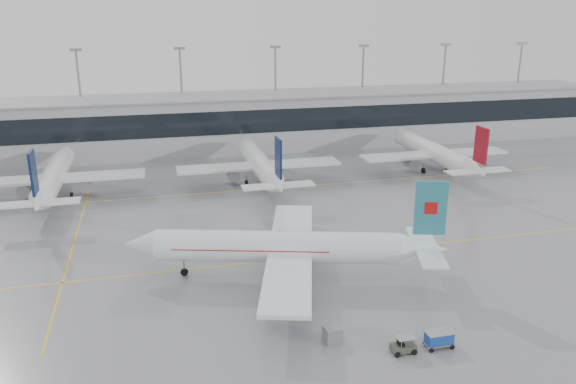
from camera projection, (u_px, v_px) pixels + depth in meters
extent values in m
plane|color=gray|center=(311.00, 257.00, 71.91)|extent=(320.00, 320.00, 0.00)
cube|color=yellow|center=(311.00, 257.00, 71.90)|extent=(120.00, 0.25, 0.01)
cube|color=yellow|center=(263.00, 189.00, 99.62)|extent=(120.00, 0.25, 0.01)
cube|color=yellow|center=(76.00, 235.00, 78.81)|extent=(0.25, 60.00, 0.01)
cube|color=#9E9EA2|center=(234.00, 123.00, 127.37)|extent=(180.00, 15.00, 12.00)
cube|color=black|center=(240.00, 122.00, 119.93)|extent=(180.00, 0.20, 5.00)
cube|color=gray|center=(234.00, 96.00, 125.48)|extent=(182.00, 16.00, 0.40)
cylinder|color=gray|center=(81.00, 102.00, 123.74)|extent=(0.50, 0.50, 22.00)
cube|color=gray|center=(76.00, 50.00, 120.30)|extent=(2.40, 1.00, 0.60)
cylinder|color=gray|center=(182.00, 99.00, 128.84)|extent=(0.50, 0.50, 22.00)
cube|color=gray|center=(179.00, 48.00, 125.40)|extent=(2.40, 1.00, 0.60)
cylinder|color=gray|center=(276.00, 96.00, 133.94)|extent=(0.50, 0.50, 22.00)
cube|color=gray|center=(275.00, 47.00, 130.50)|extent=(2.40, 1.00, 0.60)
cylinder|color=gray|center=(362.00, 93.00, 139.04)|extent=(0.50, 0.50, 22.00)
cube|color=gray|center=(364.00, 46.00, 135.60)|extent=(2.40, 1.00, 0.60)
cylinder|color=gray|center=(442.00, 90.00, 144.14)|extent=(0.50, 0.50, 22.00)
cube|color=gray|center=(446.00, 44.00, 140.70)|extent=(2.40, 1.00, 0.60)
cylinder|color=gray|center=(517.00, 87.00, 149.24)|extent=(0.50, 0.50, 22.00)
cube|color=gray|center=(522.00, 43.00, 145.80)|extent=(2.40, 1.00, 0.60)
cylinder|color=white|center=(277.00, 247.00, 65.13)|extent=(28.08, 11.51, 3.70)
cone|color=white|center=(140.00, 244.00, 65.75)|extent=(4.88, 4.68, 3.70)
cone|color=white|center=(424.00, 249.00, 64.48)|extent=(6.42, 5.13, 3.70)
cube|color=white|center=(290.00, 250.00, 65.19)|extent=(13.42, 30.70, 0.45)
cube|color=white|center=(426.00, 247.00, 64.38)|extent=(6.00, 12.05, 0.25)
cube|color=teal|center=(431.00, 208.00, 62.94)|extent=(3.55, 1.35, 6.31)
cylinder|color=gray|center=(284.00, 280.00, 61.10)|extent=(4.05, 3.03, 2.10)
cylinder|color=gray|center=(288.00, 246.00, 70.24)|extent=(4.05, 3.03, 2.10)
cylinder|color=gray|center=(184.00, 266.00, 66.36)|extent=(0.20, 0.20, 1.62)
cylinder|color=black|center=(184.00, 272.00, 66.61)|extent=(0.95, 0.54, 0.90)
cylinder|color=gray|center=(298.00, 277.00, 63.34)|extent=(0.24, 0.24, 1.62)
cylinder|color=black|center=(298.00, 283.00, 63.58)|extent=(1.18, 0.74, 1.10)
cylinder|color=gray|center=(299.00, 258.00, 68.28)|extent=(0.24, 0.24, 1.62)
cylinder|color=black|center=(299.00, 264.00, 68.53)|extent=(1.18, 0.74, 1.10)
cube|color=#B70F0F|center=(431.00, 208.00, 62.93)|extent=(1.47, 0.83, 1.40)
cube|color=#B70F0F|center=(252.00, 245.00, 65.18)|extent=(18.32, 8.67, 0.12)
cylinder|color=silver|center=(55.00, 174.00, 94.97)|extent=(3.59, 27.36, 3.59)
cone|color=silver|center=(66.00, 153.00, 109.46)|extent=(3.59, 4.00, 3.59)
cone|color=silver|center=(38.00, 205.00, 79.75)|extent=(3.59, 5.60, 3.59)
cube|color=silver|center=(54.00, 179.00, 93.71)|extent=(29.64, 5.00, 0.45)
cube|color=silver|center=(38.00, 203.00, 79.47)|extent=(11.40, 2.80, 0.25)
cube|color=#0C1940|center=(33.00, 173.00, 77.90)|extent=(0.35, 3.60, 6.12)
cylinder|color=gray|center=(25.00, 188.00, 93.51)|extent=(2.10, 3.60, 2.10)
cylinder|color=gray|center=(85.00, 184.00, 95.74)|extent=(2.10, 3.60, 2.10)
cylinder|color=gray|center=(65.00, 172.00, 105.62)|extent=(0.20, 0.20, 1.56)
cylinder|color=black|center=(65.00, 176.00, 105.86)|extent=(0.30, 0.90, 0.90)
cylinder|color=gray|center=(38.00, 193.00, 92.81)|extent=(0.24, 0.24, 1.56)
cylinder|color=black|center=(38.00, 198.00, 93.05)|extent=(0.45, 1.10, 1.10)
cylinder|color=gray|center=(71.00, 191.00, 94.02)|extent=(0.24, 0.24, 1.56)
cylinder|color=black|center=(72.00, 195.00, 94.26)|extent=(0.45, 1.10, 1.10)
cylinder|color=silver|center=(258.00, 161.00, 103.09)|extent=(3.59, 27.36, 3.59)
cone|color=silver|center=(243.00, 143.00, 117.58)|extent=(3.59, 4.00, 3.59)
cone|color=silver|center=(278.00, 187.00, 87.86)|extent=(3.59, 5.60, 3.59)
cube|color=silver|center=(259.00, 165.00, 101.82)|extent=(29.64, 5.00, 0.45)
cube|color=silver|center=(278.00, 186.00, 87.59)|extent=(11.40, 2.80, 0.25)
cube|color=#0C1940|center=(278.00, 158.00, 86.01)|extent=(0.35, 3.60, 6.12)
cylinder|color=gray|center=(233.00, 174.00, 101.63)|extent=(2.10, 3.60, 2.10)
cylinder|color=gray|center=(284.00, 171.00, 103.86)|extent=(2.10, 3.60, 2.10)
cylinder|color=gray|center=(248.00, 161.00, 113.74)|extent=(0.20, 0.20, 1.56)
cylinder|color=black|center=(248.00, 164.00, 113.98)|extent=(0.30, 0.90, 0.90)
cylinder|color=gray|center=(246.00, 179.00, 100.93)|extent=(0.24, 0.24, 1.56)
cylinder|color=black|center=(246.00, 183.00, 101.16)|extent=(0.45, 1.10, 1.10)
cylinder|color=gray|center=(274.00, 177.00, 102.13)|extent=(0.24, 0.24, 1.56)
cylinder|color=black|center=(275.00, 181.00, 102.37)|extent=(0.45, 1.10, 1.10)
cylinder|color=silver|center=(431.00, 151.00, 111.20)|extent=(3.59, 27.36, 3.59)
cone|color=silver|center=(397.00, 135.00, 125.69)|extent=(3.59, 4.00, 3.59)
cone|color=silver|center=(477.00, 172.00, 95.98)|extent=(3.59, 5.60, 3.59)
cube|color=silver|center=(434.00, 154.00, 109.94)|extent=(29.64, 5.00, 0.45)
cube|color=silver|center=(478.00, 171.00, 95.70)|extent=(11.40, 2.80, 0.25)
cube|color=maroon|center=(481.00, 145.00, 94.13)|extent=(0.35, 3.60, 6.12)
cylinder|color=gray|center=(410.00, 163.00, 109.74)|extent=(2.10, 3.60, 2.10)
cylinder|color=gray|center=(454.00, 160.00, 111.97)|extent=(2.10, 3.60, 2.10)
cylinder|color=gray|center=(406.00, 151.00, 121.85)|extent=(0.20, 0.20, 1.56)
cylinder|color=black|center=(406.00, 154.00, 122.09)|extent=(0.30, 0.90, 0.90)
cylinder|color=gray|center=(424.00, 167.00, 109.04)|extent=(0.24, 0.24, 1.56)
cylinder|color=black|center=(423.00, 170.00, 109.28)|extent=(0.45, 1.10, 1.10)
cylinder|color=gray|center=(448.00, 165.00, 110.25)|extent=(0.24, 0.24, 1.56)
cylinder|color=black|center=(448.00, 169.00, 110.49)|extent=(0.45, 1.10, 1.10)
cube|color=#3F4437|center=(403.00, 348.00, 51.47)|extent=(2.22, 1.20, 0.65)
cube|color=gray|center=(406.00, 337.00, 51.19)|extent=(1.76, 1.20, 0.06)
cube|color=black|center=(401.00, 344.00, 51.28)|extent=(0.46, 0.74, 0.37)
cylinder|color=gray|center=(420.00, 345.00, 51.87)|extent=(1.11, 0.08, 0.07)
cylinder|color=gray|center=(401.00, 345.00, 50.70)|extent=(0.07, 0.07, 0.83)
cylinder|color=gray|center=(397.00, 339.00, 51.63)|extent=(0.07, 0.07, 0.83)
cylinder|color=gray|center=(414.00, 343.00, 51.00)|extent=(0.07, 0.07, 0.83)
cylinder|color=gray|center=(410.00, 337.00, 51.94)|extent=(0.07, 0.07, 0.83)
cylinder|color=black|center=(398.00, 355.00, 50.79)|extent=(0.55, 0.19, 0.55)
cylinder|color=black|center=(392.00, 347.00, 51.90)|extent=(0.55, 0.19, 0.55)
cylinder|color=black|center=(414.00, 352.00, 51.18)|extent=(0.55, 0.19, 0.55)
cylinder|color=black|center=(408.00, 345.00, 52.29)|extent=(0.55, 0.19, 0.55)
cube|color=gray|center=(439.00, 343.00, 52.35)|extent=(2.67, 1.34, 0.16)
cube|color=#183A9B|center=(439.00, 337.00, 52.16)|extent=(2.49, 1.25, 1.07)
cube|color=gray|center=(440.00, 332.00, 51.98)|extent=(2.67, 1.43, 0.09)
cylinder|color=black|center=(432.00, 350.00, 51.54)|extent=(0.44, 0.16, 0.44)
cylinder|color=black|center=(425.00, 343.00, 52.77)|extent=(0.44, 0.16, 0.44)
cylinder|color=black|center=(452.00, 347.00, 52.04)|extent=(0.44, 0.16, 0.44)
cylinder|color=black|center=(445.00, 339.00, 53.27)|extent=(0.44, 0.16, 0.44)
cube|color=slate|center=(332.00, 334.00, 53.08)|extent=(1.67, 1.57, 1.55)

